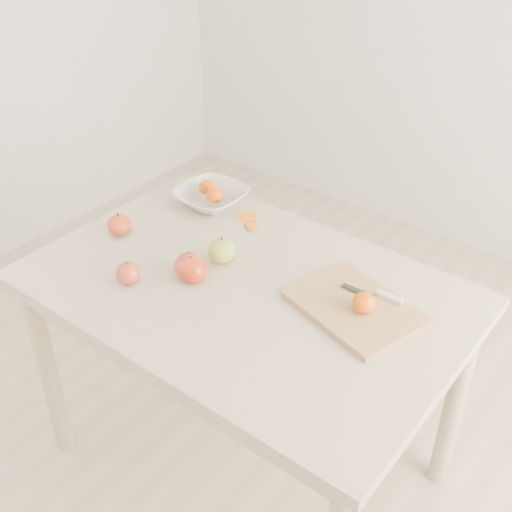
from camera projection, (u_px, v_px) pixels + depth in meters
The scene contains 15 objects.
ground at pixel (247, 460), 2.20m from camera, with size 3.50×3.50×0.00m, color #C6B293.
table at pixel (245, 313), 1.83m from camera, with size 1.20×0.80×0.75m.
cutting_board at pixel (355, 307), 1.68m from camera, with size 0.33×0.24×0.02m, color tan.
board_tangerine at pixel (364, 303), 1.64m from camera, with size 0.06×0.06×0.05m, color #D35707.
fruit_bowl at pixel (211, 197), 2.13m from camera, with size 0.23×0.23×0.06m, color silver.
bowl_tangerine_near at pixel (207, 187), 2.14m from camera, with size 0.06×0.06×0.05m, color #CE5807.
bowl_tangerine_far at pixel (215, 195), 2.09m from camera, with size 0.06×0.06×0.05m, color #CB5A07.
orange_peel_a at pixel (247, 218), 2.07m from camera, with size 0.06×0.04×0.00m, color orange.
orange_peel_b at pixel (251, 227), 2.02m from camera, with size 0.04×0.04×0.00m, color orange.
paring_knife at pixel (384, 296), 1.69m from camera, with size 0.17×0.05×0.01m.
apple_green at pixel (222, 250), 1.85m from camera, with size 0.08×0.08×0.07m, color olive.
apple_red_e at pixel (192, 270), 1.77m from camera, with size 0.08×0.08×0.07m, color maroon.
apple_red_c at pixel (128, 273), 1.77m from camera, with size 0.07×0.07×0.06m, color maroon.
apple_red_d at pixel (119, 225), 1.97m from camera, with size 0.07×0.07×0.07m, color maroon.
apple_red_b at pixel (189, 267), 1.78m from camera, with size 0.09×0.09×0.08m, color maroon.
Camera 1 is at (0.90, -1.10, 1.82)m, focal length 45.00 mm.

